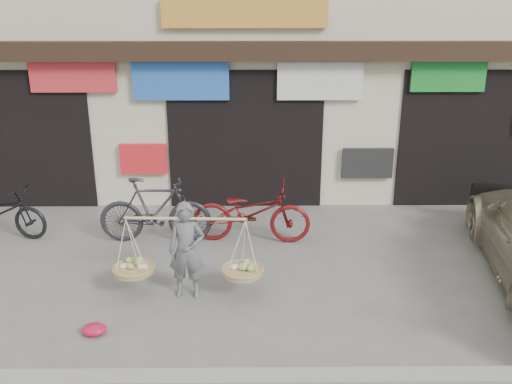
{
  "coord_description": "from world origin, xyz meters",
  "views": [
    {
      "loc": [
        0.1,
        -6.81,
        3.85
      ],
      "look_at": [
        0.18,
        0.9,
        1.18
      ],
      "focal_mm": 38.0,
      "sensor_mm": 36.0,
      "label": 1
    }
  ],
  "objects_px": {
    "street_vendor": "(187,255)",
    "bike_2": "(251,212)",
    "bike_1": "(155,210)",
    "bike_0": "(0,211)"
  },
  "relations": [
    {
      "from": "street_vendor",
      "to": "bike_2",
      "type": "xyz_separation_m",
      "value": [
        0.88,
        1.83,
        -0.09
      ]
    },
    {
      "from": "bike_2",
      "to": "street_vendor",
      "type": "bearing_deg",
      "value": 158.69
    },
    {
      "from": "bike_1",
      "to": "bike_2",
      "type": "relative_size",
      "value": 0.95
    },
    {
      "from": "street_vendor",
      "to": "bike_1",
      "type": "height_order",
      "value": "street_vendor"
    },
    {
      "from": "bike_1",
      "to": "bike_2",
      "type": "distance_m",
      "value": 1.62
    },
    {
      "from": "bike_1",
      "to": "bike_2",
      "type": "bearing_deg",
      "value": -89.12
    },
    {
      "from": "bike_2",
      "to": "bike_1",
      "type": "bearing_deg",
      "value": 94.38
    },
    {
      "from": "bike_0",
      "to": "bike_2",
      "type": "distance_m",
      "value": 4.37
    },
    {
      "from": "bike_0",
      "to": "bike_2",
      "type": "height_order",
      "value": "bike_2"
    },
    {
      "from": "street_vendor",
      "to": "bike_1",
      "type": "bearing_deg",
      "value": 114.39
    }
  ]
}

